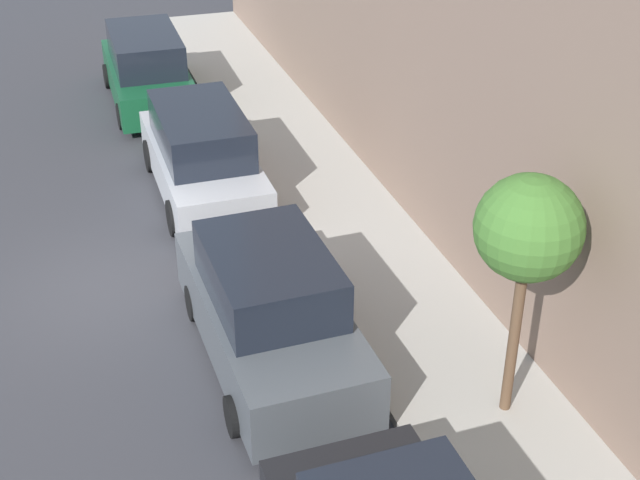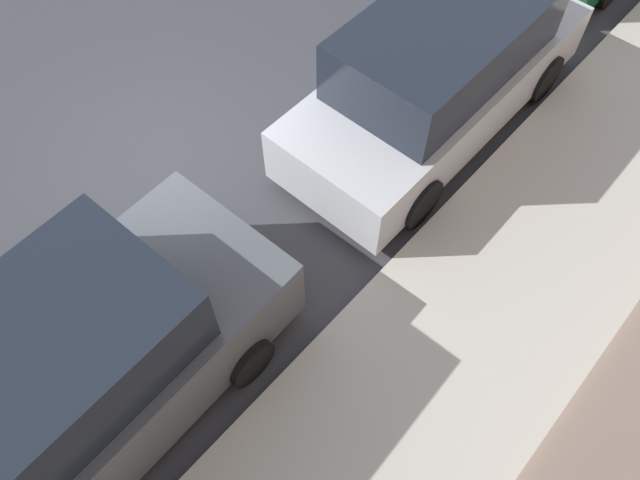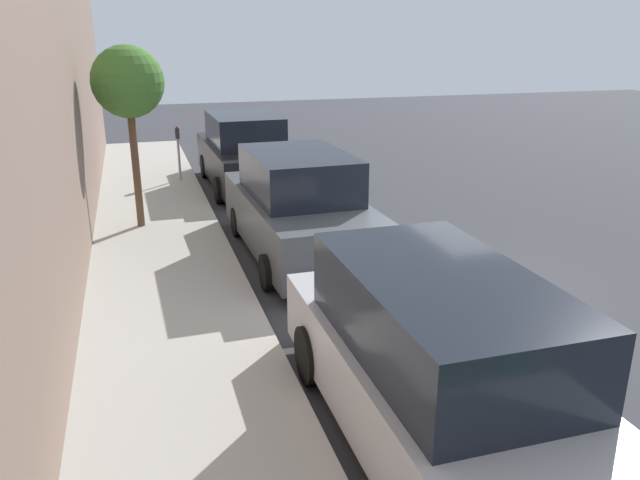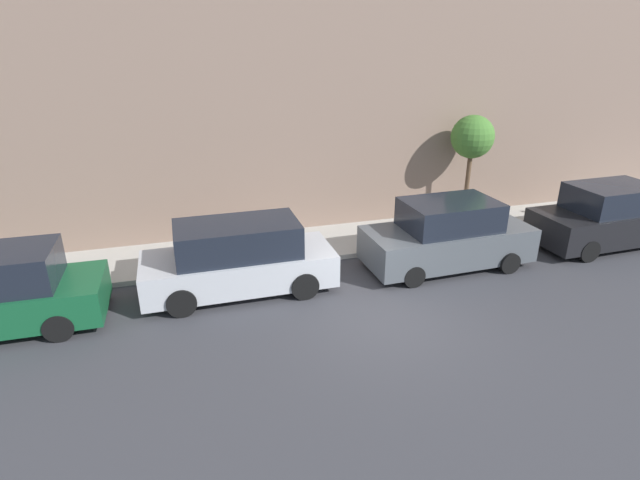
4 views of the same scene
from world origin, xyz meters
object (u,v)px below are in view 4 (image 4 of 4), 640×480
object	(u,v)px
parked_suv_second	(448,236)
street_tree	(472,138)
parked_suv_nearest	(608,217)
parking_meter_near	(587,196)
parked_minivan_third	(239,259)

from	to	relation	value
parked_suv_second	street_tree	distance (m)	4.29
parked_suv_nearest	street_tree	bearing A→B (deg)	49.55
parked_suv_second	street_tree	world-z (taller)	street_tree
parking_meter_near	parked_suv_second	bearing A→B (deg)	104.79
parked_suv_second	parked_minivan_third	xyz separation A→B (m)	(0.15, 5.96, -0.01)
parked_minivan_third	street_tree	size ratio (longest dim) A/B	1.33
parked_suv_second	parking_meter_near	xyz separation A→B (m)	(1.70, -6.45, 0.13)
parked_suv_second	parked_minivan_third	size ratio (longest dim) A/B	0.99
parking_meter_near	parked_suv_nearest	bearing A→B (deg)	156.46
parked_minivan_third	street_tree	bearing A→B (deg)	-71.90
parked_suv_nearest	parking_meter_near	size ratio (longest dim) A/B	3.26
parking_meter_near	street_tree	distance (m)	4.74
parking_meter_near	street_tree	world-z (taller)	street_tree
street_tree	parking_meter_near	bearing A→B (deg)	-105.76
parked_suv_nearest	street_tree	xyz separation A→B (m)	(2.87, 3.37, 2.17)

